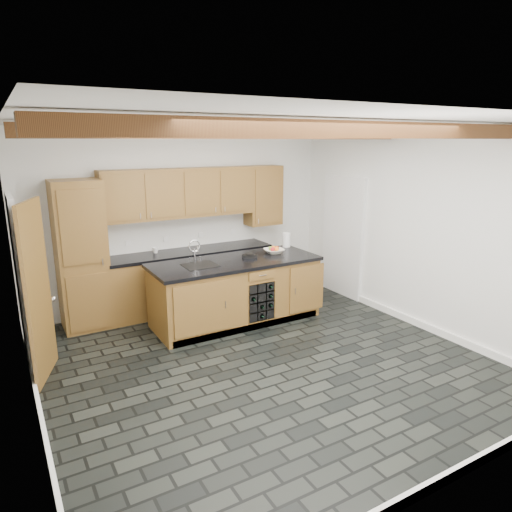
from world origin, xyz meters
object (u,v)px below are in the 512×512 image
at_px(island, 236,291).
at_px(kitchen_scale, 250,256).
at_px(paper_towel, 286,240).
at_px(fruit_bowl, 274,251).

relative_size(island, kitchen_scale, 11.00).
bearing_deg(paper_towel, island, -161.81).
bearing_deg(kitchen_scale, paper_towel, 35.28).
xyz_separation_m(kitchen_scale, fruit_bowl, (0.45, 0.04, 0.01)).
height_order(island, fruit_bowl, fruit_bowl).
distance_m(kitchen_scale, fruit_bowl, 0.45).
distance_m(island, kitchen_scale, 0.56).
distance_m(kitchen_scale, paper_towel, 0.93).
distance_m(fruit_bowl, paper_towel, 0.51).
xyz_separation_m(kitchen_scale, paper_towel, (0.86, 0.32, 0.09)).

